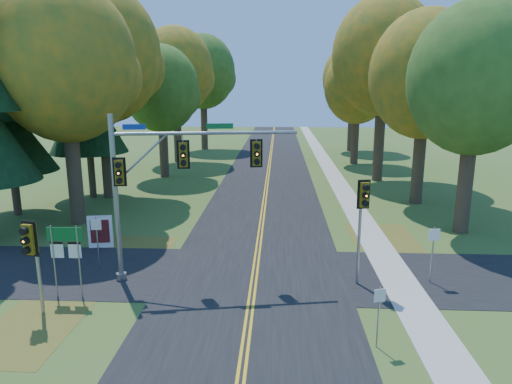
{
  "coord_description": "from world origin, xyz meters",
  "views": [
    {
      "loc": [
        1.01,
        -16.93,
        8.1
      ],
      "look_at": [
        -0.07,
        4.43,
        3.2
      ],
      "focal_mm": 32.0,
      "sensor_mm": 36.0,
      "label": 1
    }
  ],
  "objects_px": {
    "traffic_mast": "(162,175)",
    "info_kiosk": "(100,232)",
    "east_signal_pole": "(363,206)",
    "route_sign_cluster": "(66,247)"
  },
  "relations": [
    {
      "from": "route_sign_cluster",
      "to": "info_kiosk",
      "type": "bearing_deg",
      "value": 98.73
    },
    {
      "from": "traffic_mast",
      "to": "info_kiosk",
      "type": "xyz_separation_m",
      "value": [
        -4.33,
        3.7,
        -3.71
      ]
    },
    {
      "from": "east_signal_pole",
      "to": "route_sign_cluster",
      "type": "xyz_separation_m",
      "value": [
        -11.58,
        -1.7,
        -1.35
      ]
    },
    {
      "from": "traffic_mast",
      "to": "info_kiosk",
      "type": "bearing_deg",
      "value": 129.9
    },
    {
      "from": "traffic_mast",
      "to": "info_kiosk",
      "type": "relative_size",
      "value": 4.54
    },
    {
      "from": "route_sign_cluster",
      "to": "info_kiosk",
      "type": "height_order",
      "value": "route_sign_cluster"
    },
    {
      "from": "route_sign_cluster",
      "to": "east_signal_pole",
      "type": "bearing_deg",
      "value": 7.43
    },
    {
      "from": "traffic_mast",
      "to": "east_signal_pole",
      "type": "bearing_deg",
      "value": -12.14
    },
    {
      "from": "traffic_mast",
      "to": "route_sign_cluster",
      "type": "xyz_separation_m",
      "value": [
        -3.35,
        -2.06,
        -2.46
      ]
    },
    {
      "from": "east_signal_pole",
      "to": "info_kiosk",
      "type": "xyz_separation_m",
      "value": [
        -12.56,
        4.06,
        -2.6
      ]
    }
  ]
}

